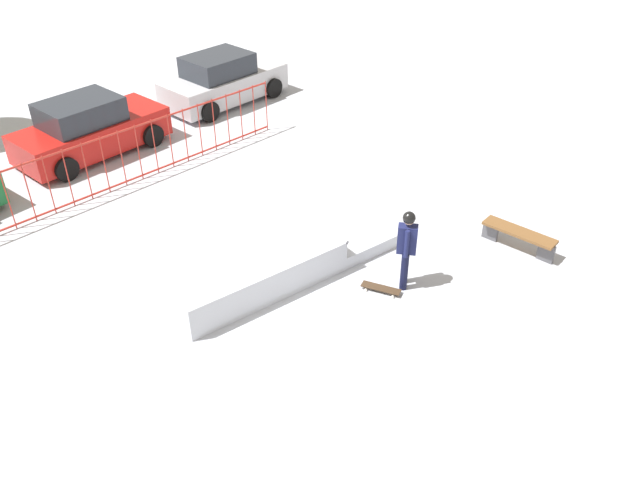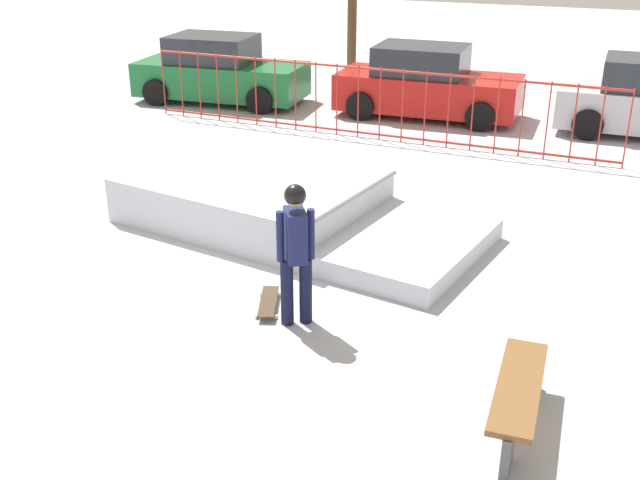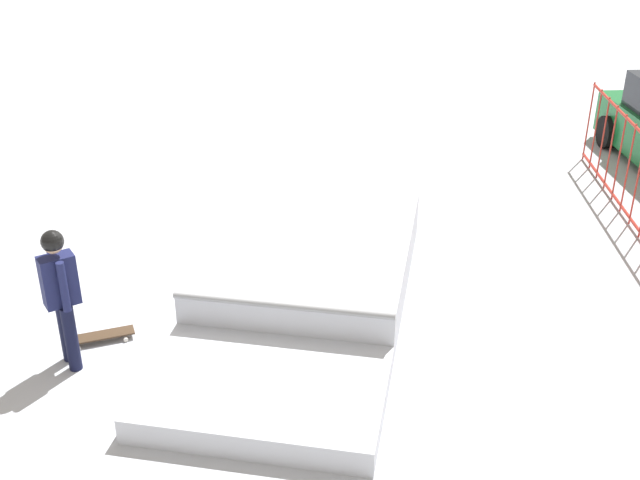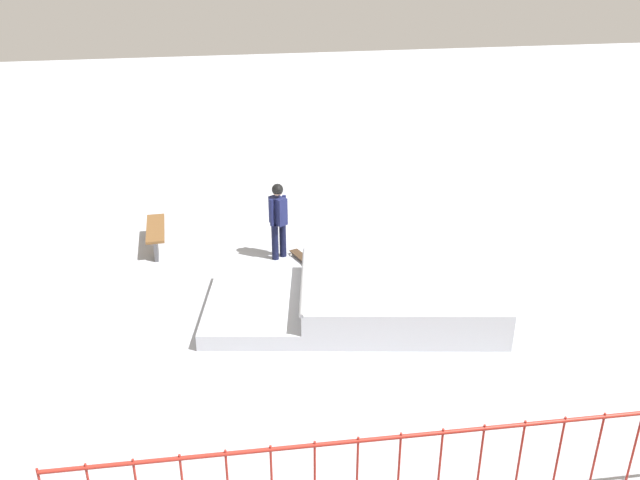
# 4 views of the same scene
# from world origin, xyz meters

# --- Properties ---
(ground_plane) EXTENTS (60.00, 60.00, 0.00)m
(ground_plane) POSITION_xyz_m (0.00, 0.00, 0.00)
(ground_plane) COLOR #B2B7C1
(skate_ramp) EXTENTS (5.80, 3.59, 0.74)m
(skate_ramp) POSITION_xyz_m (0.13, 0.89, 0.32)
(skate_ramp) COLOR silver
(skate_ramp) RESTS_ON ground
(skater) EXTENTS (0.39, 0.44, 1.73)m
(skater) POSITION_xyz_m (1.56, -1.81, 1.01)
(skater) COLOR black
(skater) RESTS_ON ground
(skateboard) EXTENTS (0.45, 0.82, 0.09)m
(skateboard) POSITION_xyz_m (1.09, -1.60, 0.08)
(skateboard) COLOR #3F2D1E
(skateboard) RESTS_ON ground
(perimeter_fence) EXTENTS (10.09, 0.54, 1.50)m
(perimeter_fence) POSITION_xyz_m (-0.00, 5.91, 0.77)
(perimeter_fence) COLOR #B22D23
(perimeter_fence) RESTS_ON ground
(park_bench) EXTENTS (0.44, 1.66, 0.48)m
(park_bench) POSITION_xyz_m (4.24, -2.91, 0.36)
(park_bench) COLOR brown
(park_bench) RESTS_ON ground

